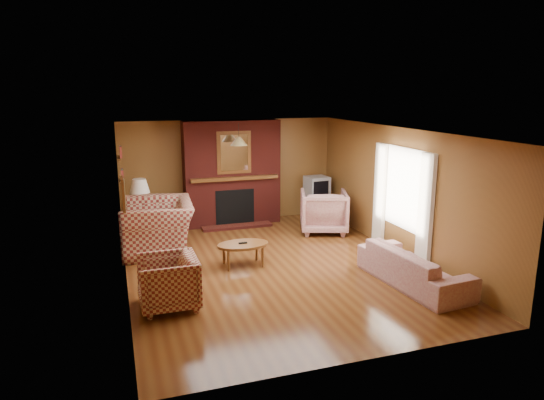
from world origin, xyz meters
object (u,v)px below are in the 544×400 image
object	(u,v)px
fireplace	(232,174)
plaid_loveseat	(158,226)
floral_armchair	(324,211)
table_lamp	(140,193)
coffee_table	(243,246)
crt_tv	(317,186)
side_table	(142,225)
tv_stand	(316,207)
floral_sofa	(414,267)
plaid_armchair	(168,282)

from	to	relation	value
fireplace	plaid_loveseat	bearing A→B (deg)	-141.38
floral_armchair	table_lamp	xyz separation A→B (m)	(-3.84, 0.76, 0.51)
coffee_table	crt_tv	distance (m)	3.66
coffee_table	side_table	distance (m)	2.77
floral_armchair	tv_stand	bearing A→B (deg)	-86.12
side_table	crt_tv	distance (m)	4.19
floral_sofa	table_lamp	size ratio (longest dim) A/B	2.99
crt_tv	tv_stand	bearing A→B (deg)	90.00
fireplace	floral_sofa	size ratio (longest dim) A/B	1.17
floral_sofa	tv_stand	xyz separation A→B (m)	(0.15, 4.28, -0.02)
side_table	crt_tv	size ratio (longest dim) A/B	1.08
floral_sofa	tv_stand	bearing A→B (deg)	-7.15
fireplace	coffee_table	bearing A→B (deg)	-100.00
fireplace	tv_stand	bearing A→B (deg)	-5.15
fireplace	coffee_table	xyz separation A→B (m)	(-0.49, -2.79, -0.82)
tv_stand	crt_tv	distance (m)	0.52
plaid_armchair	side_table	bearing A→B (deg)	-177.83
fireplace	floral_sofa	bearing A→B (deg)	-66.95
plaid_loveseat	table_lamp	world-z (taller)	table_lamp
floral_sofa	side_table	bearing A→B (deg)	40.36
fireplace	floral_sofa	xyz separation A→B (m)	(1.90, -4.47, -0.88)
plaid_loveseat	side_table	size ratio (longest dim) A/B	2.58
plaid_loveseat	floral_sofa	xyz separation A→B (m)	(3.75, -2.99, -0.20)
floral_armchair	side_table	distance (m)	3.92
floral_armchair	crt_tv	xyz separation A→B (m)	(0.31, 1.11, 0.34)
floral_sofa	coffee_table	size ratio (longest dim) A/B	2.22
floral_armchair	coffee_table	distance (m)	2.68
fireplace	floral_armchair	bearing A→B (deg)	-36.67
side_table	tv_stand	bearing A→B (deg)	4.82
crt_tv	side_table	bearing A→B (deg)	-175.26
plaid_loveseat	crt_tv	bearing A→B (deg)	112.45
fireplace	crt_tv	world-z (taller)	fireplace
plaid_loveseat	side_table	xyz separation A→B (m)	(-0.25, 0.94, -0.20)
fireplace	plaid_loveseat	world-z (taller)	fireplace
crt_tv	floral_armchair	bearing A→B (deg)	-105.64
plaid_loveseat	floral_sofa	bearing A→B (deg)	55.64
fireplace	coffee_table	world-z (taller)	fireplace
floral_armchair	coffee_table	xyz separation A→B (m)	(-2.23, -1.49, -0.10)
fireplace	side_table	bearing A→B (deg)	-165.71
floral_sofa	side_table	size ratio (longest dim) A/B	3.48
plaid_loveseat	table_lamp	size ratio (longest dim) A/B	2.22
table_lamp	fireplace	bearing A→B (deg)	14.29
side_table	table_lamp	xyz separation A→B (m)	(0.00, 0.00, 0.68)
plaid_loveseat	floral_armchair	bearing A→B (deg)	97.08
plaid_loveseat	plaid_armchair	distance (m)	2.61
fireplace	plaid_armchair	xyz separation A→B (m)	(-1.95, -4.08, -0.80)
table_lamp	tv_stand	size ratio (longest dim) A/B	1.22
plaid_armchair	side_table	xyz separation A→B (m)	(-0.15, 3.55, -0.09)
fireplace	side_table	world-z (taller)	fireplace
floral_sofa	tv_stand	world-z (taller)	floral_sofa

